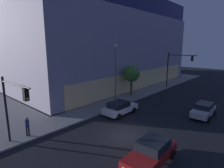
% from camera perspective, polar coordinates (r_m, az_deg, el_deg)
% --- Properties ---
extents(ground_plane, '(120.00, 120.00, 0.00)m').
position_cam_1_polar(ground_plane, '(17.57, 4.18, -15.74)').
color(ground_plane, black).
extents(modern_building, '(38.45, 32.20, 17.56)m').
position_cam_1_polar(modern_building, '(45.24, -8.16, 12.43)').
color(modern_building, '#4C4C51').
rests_on(modern_building, ground).
extents(traffic_light_near_corner, '(0.48, 4.28, 5.56)m').
position_cam_1_polar(traffic_light_near_corner, '(16.05, -28.33, -4.85)').
color(traffic_light_near_corner, black).
rests_on(traffic_light_near_corner, sidewalk_corner).
extents(traffic_light_far_corner, '(0.34, 5.32, 6.79)m').
position_cam_1_polar(traffic_light_far_corner, '(36.26, 19.18, 5.73)').
color(traffic_light_far_corner, black).
rests_on(traffic_light_far_corner, sidewalk_corner).
extents(street_lamp_sidewalk, '(0.44, 0.44, 8.17)m').
position_cam_1_polar(street_lamp_sidewalk, '(24.11, 1.09, 5.00)').
color(street_lamp_sidewalk, '#606060').
rests_on(street_lamp_sidewalk, sidewalk_corner).
extents(sidewalk_tree, '(2.62, 2.62, 4.88)m').
position_cam_1_polar(sidewalk_tree, '(29.71, 6.08, 3.17)').
color(sidewalk_tree, '#55331E').
rests_on(sidewalk_tree, sidewalk_corner).
extents(pedestrian_waiting, '(0.36, 0.36, 1.76)m').
position_cam_1_polar(pedestrian_waiting, '(18.43, -24.76, -11.41)').
color(pedestrian_waiting, black).
rests_on(pedestrian_waiting, sidewalk_corner).
extents(car_red, '(4.80, 2.33, 1.65)m').
position_cam_1_polar(car_red, '(13.98, 12.04, -19.85)').
color(car_red, maroon).
rests_on(car_red, ground).
extents(car_white, '(4.60, 2.30, 1.57)m').
position_cam_1_polar(car_white, '(22.34, 2.44, -7.29)').
color(car_white, silver).
rests_on(car_white, ground).
extents(car_silver, '(4.28, 2.08, 1.57)m').
position_cam_1_polar(car_silver, '(24.02, 26.47, -7.17)').
color(car_silver, '#B7BABF').
rests_on(car_silver, ground).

